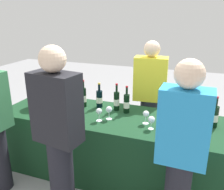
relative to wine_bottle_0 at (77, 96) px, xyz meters
The scene contains 20 objects.
ground_plane 1.03m from the wine_bottle_0, 18.39° to the right, with size 12.00×12.00×0.00m, color gray.
tasting_table 0.74m from the wine_bottle_0, 18.39° to the right, with size 2.61×0.84×0.75m, color #14381E.
wine_bottle_0 is the anchor object (origin of this frame).
wine_bottle_1 0.10m from the wine_bottle_0, 12.35° to the right, with size 0.06×0.06×0.34m.
wine_bottle_2 0.29m from the wine_bottle_0, ahead, with size 0.08×0.08×0.31m.
wine_bottle_3 0.52m from the wine_bottle_0, ahead, with size 0.07×0.07×0.33m.
wine_bottle_4 0.65m from the wine_bottle_0, ahead, with size 0.07×0.07×0.32m.
wine_bottle_5 1.16m from the wine_bottle_0, ahead, with size 0.08×0.08×0.34m.
wine_bottle_6 1.46m from the wine_bottle_0, ahead, with size 0.08×0.08×0.33m.
wine_bottle_7 1.60m from the wine_bottle_0, ahead, with size 0.08×0.08×0.33m.
wine_glass_0 0.37m from the wine_bottle_0, 79.31° to the right, with size 0.07×0.07×0.14m.
wine_glass_1 0.56m from the wine_bottle_0, 38.17° to the right, with size 0.07×0.07×0.14m.
wine_glass_2 0.59m from the wine_bottle_0, 27.32° to the right, with size 0.07×0.07×0.15m.
wine_glass_3 0.96m from the wine_bottle_0, 14.56° to the right, with size 0.07×0.07×0.14m.
wine_glass_4 1.07m from the wine_bottle_0, 18.98° to the right, with size 0.07×0.07×0.14m.
wine_glass_5 1.43m from the wine_bottle_0, 16.05° to the right, with size 0.07×0.07×0.14m.
ice_bucket 0.46m from the wine_bottle_0, 152.53° to the right, with size 0.23×0.23×0.20m, color silver.
server_pouring 0.96m from the wine_bottle_0, 31.30° to the left, with size 0.44×0.27×1.54m.
guest_1 1.00m from the wine_bottle_0, 71.39° to the right, with size 0.44×0.28×1.63m.
guest_2 1.59m from the wine_bottle_0, 32.71° to the right, with size 0.38×0.21×1.57m.
Camera 1 is at (0.87, -2.36, 1.86)m, focal length 38.70 mm.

